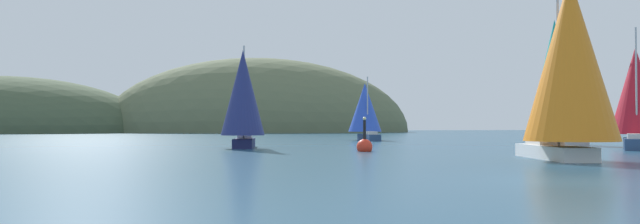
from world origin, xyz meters
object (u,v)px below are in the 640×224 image
object	(u,v)px
sailboat_blue_spinnaker	(365,109)
sailboat_orange_sail	(569,63)
channel_buoy	(365,146)
sailboat_teal_sail	(555,80)
sailboat_crimson_sail	(636,95)
sailboat_navy_sail	(243,97)

from	to	relation	value
sailboat_blue_spinnaker	sailboat_orange_sail	xyz separation A→B (m)	(-1.62, -41.68, 1.21)
channel_buoy	sailboat_teal_sail	bearing A→B (deg)	24.40
sailboat_orange_sail	sailboat_crimson_sail	bearing A→B (deg)	41.62
sailboat_teal_sail	sailboat_crimson_sail	bearing A→B (deg)	-84.30
sailboat_blue_spinnaker	sailboat_orange_sail	world-z (taller)	sailboat_orange_sail
sailboat_teal_sail	sailboat_orange_sail	size ratio (longest dim) A/B	1.14
sailboat_orange_sail	sailboat_crimson_sail	distance (m)	20.36
sailboat_teal_sail	channel_buoy	distance (m)	23.92
sailboat_blue_spinnaker	sailboat_navy_sail	distance (m)	27.44
sailboat_crimson_sail	channel_buoy	xyz separation A→B (m)	(-22.09, -0.49, -3.77)
sailboat_teal_sail	sailboat_orange_sail	world-z (taller)	sailboat_teal_sail
sailboat_teal_sail	sailboat_blue_spinnaker	bearing A→B (deg)	123.64
sailboat_teal_sail	sailboat_navy_sail	size ratio (longest dim) A/B	1.48
sailboat_teal_sail	channel_buoy	size ratio (longest dim) A/B	4.55
sailboat_blue_spinnaker	channel_buoy	distance (m)	30.07
channel_buoy	sailboat_orange_sail	bearing A→B (deg)	-62.15
sailboat_teal_sail	channel_buoy	world-z (taller)	sailboat_teal_sail
sailboat_crimson_sail	sailboat_orange_sail	bearing A→B (deg)	-138.38
sailboat_teal_sail	sailboat_navy_sail	distance (m)	29.22
sailboat_teal_sail	sailboat_crimson_sail	size ratio (longest dim) A/B	1.30
sailboat_orange_sail	channel_buoy	xyz separation A→B (m)	(-6.88, 13.02, -4.55)
sailboat_blue_spinnaker	channel_buoy	size ratio (longest dim) A/B	2.84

